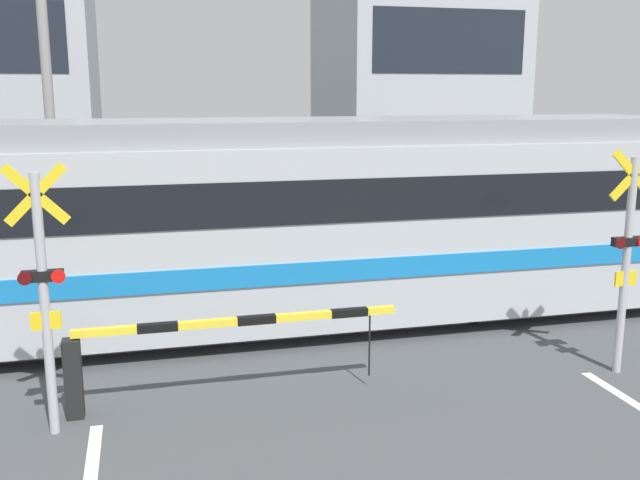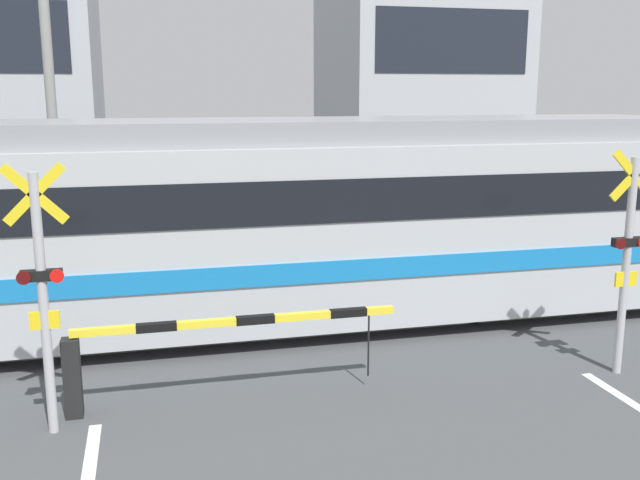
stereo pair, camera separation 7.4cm
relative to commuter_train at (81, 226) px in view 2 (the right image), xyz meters
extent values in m
cube|color=gray|center=(3.51, -0.72, -1.76)|extent=(50.00, 0.10, 0.08)
cube|color=gray|center=(3.51, 0.72, -1.76)|extent=(50.00, 0.10, 0.08)
cube|color=#B7BCC1|center=(0.00, 0.00, -0.18)|extent=(20.04, 2.67, 2.79)
cube|color=gray|center=(0.00, 0.00, 1.39)|extent=(19.83, 2.35, 0.36)
cube|color=#197AC6|center=(0.00, 0.00, -0.60)|extent=(20.06, 2.72, 0.32)
cube|color=black|center=(0.00, 0.00, 0.44)|extent=(19.23, 2.71, 0.64)
cylinder|color=black|center=(6.21, -0.72, -1.42)|extent=(0.76, 0.12, 0.76)
cylinder|color=black|center=(6.21, 0.72, -1.42)|extent=(0.76, 0.12, 0.76)
cube|color=black|center=(0.03, -2.83, -1.32)|extent=(0.20, 0.20, 0.97)
cube|color=yellow|center=(2.03, -2.83, -0.76)|extent=(3.99, 0.09, 0.09)
cube|color=black|center=(1.03, -2.83, -0.76)|extent=(0.48, 0.10, 0.10)
cube|color=black|center=(2.23, -2.83, -0.76)|extent=(0.48, 0.10, 0.10)
cube|color=black|center=(3.42, -2.83, -0.76)|extent=(0.48, 0.10, 0.10)
cylinder|color=black|center=(3.70, -2.83, -1.23)|extent=(0.02, 0.02, 0.83)
cube|color=black|center=(6.99, 2.85, -1.32)|extent=(0.20, 0.20, 0.97)
cube|color=yellow|center=(5.00, 2.85, -0.76)|extent=(3.99, 0.09, 0.09)
cube|color=black|center=(6.00, 2.85, -0.76)|extent=(0.48, 0.10, 0.10)
cube|color=black|center=(4.80, 2.85, -0.76)|extent=(0.48, 0.10, 0.10)
cube|color=black|center=(3.60, 2.85, -0.76)|extent=(0.48, 0.10, 0.10)
cylinder|color=black|center=(3.33, 2.85, -1.23)|extent=(0.02, 0.02, 0.83)
cylinder|color=#B2B2B7|center=(-0.17, -3.17, -0.32)|extent=(0.11, 0.11, 2.98)
cube|color=yellow|center=(-0.17, -3.17, 0.93)|extent=(0.68, 0.04, 0.68)
cube|color=yellow|center=(-0.17, -3.17, 0.93)|extent=(0.68, 0.04, 0.68)
cube|color=black|center=(-0.17, -3.17, 0.04)|extent=(0.44, 0.12, 0.12)
cylinder|color=#4C0C0C|center=(-0.34, -3.25, 0.04)|extent=(0.15, 0.03, 0.15)
cylinder|color=red|center=(0.00, -3.25, 0.04)|extent=(0.15, 0.03, 0.15)
cube|color=yellow|center=(-0.17, -3.19, -0.47)|extent=(0.32, 0.03, 0.20)
cylinder|color=#B2B2B7|center=(7.19, -3.17, -0.32)|extent=(0.11, 0.11, 2.98)
cube|color=yellow|center=(7.19, -3.17, 0.93)|extent=(0.68, 0.04, 0.68)
cube|color=yellow|center=(7.19, -3.17, 0.93)|extent=(0.68, 0.04, 0.68)
cube|color=black|center=(7.19, -3.17, 0.04)|extent=(0.44, 0.12, 0.12)
cylinder|color=#4C0C0C|center=(7.02, -3.25, 0.04)|extent=(0.15, 0.03, 0.15)
cube|color=yellow|center=(7.19, -3.19, -0.47)|extent=(0.32, 0.03, 0.20)
cube|color=#B2B7BC|center=(10.31, 12.72, 3.03)|extent=(5.94, 5.97, 9.66)
cube|color=#1E232D|center=(10.31, 9.72, 3.51)|extent=(4.99, 0.03, 1.93)
cylinder|color=gray|center=(-0.92, 5.35, 2.49)|extent=(0.22, 0.22, 8.59)
camera|label=1|loc=(0.93, -11.18, 2.01)|focal=40.00mm
camera|label=2|loc=(1.00, -11.20, 2.01)|focal=40.00mm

